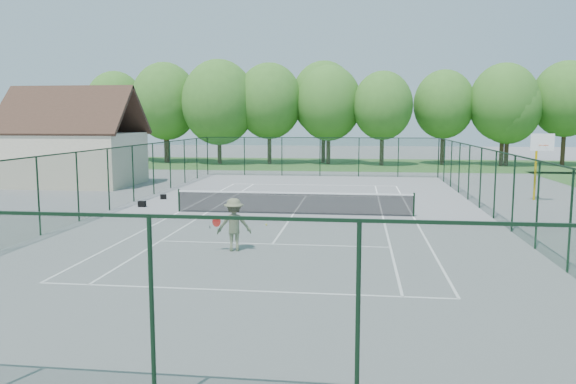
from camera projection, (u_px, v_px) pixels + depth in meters
name	position (u px, v px, depth m)	size (l,w,h in m)	color
ground	(293.00, 214.00, 26.14)	(140.00, 140.00, 0.00)	gray
grass_far	(328.00, 164.00, 55.66)	(80.00, 16.00, 0.01)	#3D6E2C
court_lines	(293.00, 214.00, 26.14)	(11.05, 23.85, 0.01)	white
tennis_net	(293.00, 202.00, 26.06)	(11.08, 0.08, 1.10)	black
fence_enclosure	(293.00, 181.00, 25.94)	(18.05, 36.05, 3.02)	#193D25
utility_building	(74.00, 139.00, 37.56)	(8.60, 6.27, 6.63)	beige
tree_line_far	(329.00, 103.00, 54.89)	(39.40, 6.40, 9.70)	#422E1E
basketball_goal	(539.00, 154.00, 29.97)	(1.20, 1.43, 3.65)	#D4A902
sports_bag_a	(142.00, 204.00, 28.32)	(0.37, 0.22, 0.30)	black
sports_bag_b	(163.00, 197.00, 31.08)	(0.34, 0.21, 0.26)	black
tennis_player	(234.00, 225.00, 18.75)	(1.94, 0.90, 1.77)	#5E6246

